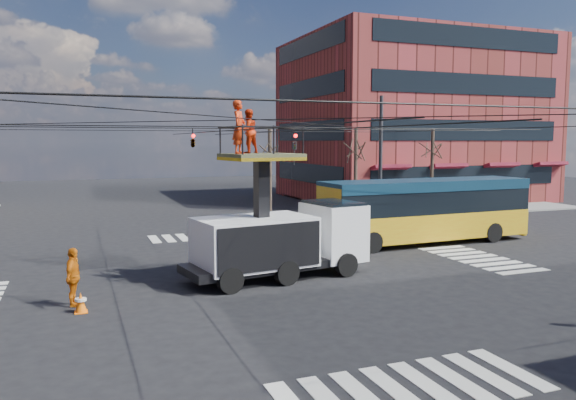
{
  "coord_description": "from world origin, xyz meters",
  "views": [
    {
      "loc": [
        -6.4,
        -19.59,
        5.12
      ],
      "look_at": [
        1.92,
        2.24,
        2.67
      ],
      "focal_mm": 35.0,
      "sensor_mm": 36.0,
      "label": 1
    }
  ],
  "objects_px": {
    "traffic_cone": "(81,302)",
    "flagger": "(322,239)",
    "utility_truck": "(280,223)",
    "city_bus": "(426,209)",
    "worker_ground": "(73,277)"
  },
  "relations": [
    {
      "from": "traffic_cone",
      "to": "flagger",
      "type": "relative_size",
      "value": 0.32
    },
    {
      "from": "utility_truck",
      "to": "traffic_cone",
      "type": "distance_m",
      "value": 7.62
    },
    {
      "from": "utility_truck",
      "to": "city_bus",
      "type": "relative_size",
      "value": 0.65
    },
    {
      "from": "utility_truck",
      "to": "worker_ground",
      "type": "height_order",
      "value": "utility_truck"
    },
    {
      "from": "city_bus",
      "to": "worker_ground",
      "type": "xyz_separation_m",
      "value": [
        -16.6,
        -5.36,
        -0.8
      ]
    },
    {
      "from": "worker_ground",
      "to": "city_bus",
      "type": "bearing_deg",
      "value": -55.78
    },
    {
      "from": "worker_ground",
      "to": "flagger",
      "type": "bearing_deg",
      "value": -55.22
    },
    {
      "from": "city_bus",
      "to": "traffic_cone",
      "type": "xyz_separation_m",
      "value": [
        -16.41,
        -6.14,
        -1.41
      ]
    },
    {
      "from": "traffic_cone",
      "to": "city_bus",
      "type": "bearing_deg",
      "value": 20.5
    },
    {
      "from": "traffic_cone",
      "to": "flagger",
      "type": "distance_m",
      "value": 10.62
    },
    {
      "from": "traffic_cone",
      "to": "utility_truck",
      "type": "bearing_deg",
      "value": 16.01
    },
    {
      "from": "worker_ground",
      "to": "flagger",
      "type": "distance_m",
      "value": 10.51
    },
    {
      "from": "flagger",
      "to": "traffic_cone",
      "type": "bearing_deg",
      "value": -83.25
    },
    {
      "from": "traffic_cone",
      "to": "worker_ground",
      "type": "xyz_separation_m",
      "value": [
        -0.19,
        0.77,
        0.61
      ]
    },
    {
      "from": "utility_truck",
      "to": "flagger",
      "type": "relative_size",
      "value": 3.75
    }
  ]
}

